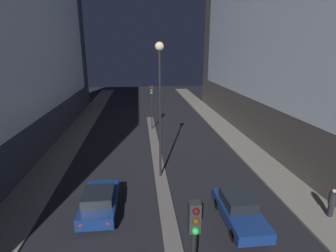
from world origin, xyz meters
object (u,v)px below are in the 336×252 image
(pedestrian_on_right_sidewalk, at_px, (332,202))
(traffic_light_mid, at_px, (152,98))
(car_left_lane, at_px, (100,201))
(street_lamp, at_px, (160,85))
(car_right_lane, at_px, (239,210))
(traffic_light_near, at_px, (194,246))

(pedestrian_on_right_sidewalk, bearing_deg, traffic_light_mid, 116.82)
(car_left_lane, bearing_deg, traffic_light_mid, 76.53)
(street_lamp, xyz_separation_m, car_right_lane, (3.82, -5.61, -6.06))
(traffic_light_mid, xyz_separation_m, car_right_lane, (3.82, -17.57, -3.06))
(traffic_light_near, distance_m, pedestrian_on_right_sidewalk, 10.99)
(car_left_lane, bearing_deg, street_lamp, 46.23)
(street_lamp, height_order, pedestrian_on_right_sidewalk, street_lamp)
(traffic_light_near, relative_size, car_left_lane, 1.20)
(traffic_light_mid, bearing_deg, traffic_light_near, -90.00)
(traffic_light_near, height_order, car_left_lane, traffic_light_near)
(car_left_lane, distance_m, car_right_lane, 7.81)
(car_right_lane, relative_size, pedestrian_on_right_sidewalk, 2.68)
(traffic_light_near, distance_m, car_right_lane, 7.65)
(traffic_light_mid, height_order, street_lamp, street_lamp)
(pedestrian_on_right_sidewalk, bearing_deg, car_right_lane, 177.24)
(traffic_light_near, height_order, street_lamp, street_lamp)
(traffic_light_near, distance_m, street_lamp, 11.87)
(car_right_lane, bearing_deg, car_left_lane, 168.03)
(traffic_light_near, bearing_deg, car_right_lane, 56.99)
(car_left_lane, height_order, car_right_lane, car_left_lane)
(traffic_light_mid, height_order, car_left_lane, traffic_light_mid)
(traffic_light_mid, height_order, car_right_lane, traffic_light_mid)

